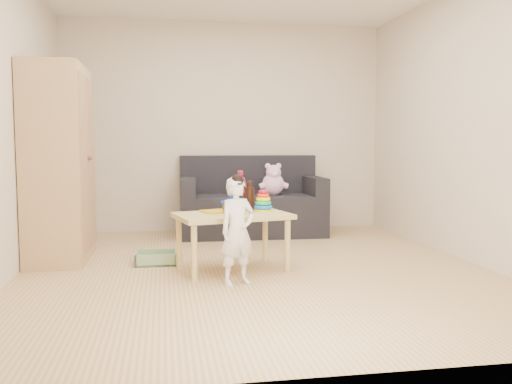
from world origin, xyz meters
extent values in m
plane|color=tan|center=(0.00, 0.00, 0.00)|extent=(4.50, 4.50, 0.00)
plane|color=beige|center=(0.00, 2.25, 1.30)|extent=(4.00, 0.00, 4.00)
plane|color=beige|center=(0.00, -2.25, 1.30)|extent=(4.00, 0.00, 4.00)
plane|color=beige|center=(-2.00, 0.00, 1.30)|extent=(0.00, 4.50, 4.50)
plane|color=beige|center=(2.00, 0.00, 1.30)|extent=(0.00, 4.50, 4.50)
cube|color=tan|center=(-1.74, 0.69, 0.90)|extent=(0.50, 1.00, 1.81)
cube|color=black|center=(0.26, 1.79, 0.24)|extent=(1.72, 0.89, 0.48)
cube|color=tan|center=(-0.20, -0.03, 0.25)|extent=(1.05, 0.79, 0.49)
imported|color=white|center=(-0.22, -0.50, 0.40)|extent=(0.35, 0.30, 0.81)
imported|color=#E12A54|center=(0.11, 1.72, 0.63)|extent=(0.17, 0.14, 0.30)
cylinder|color=yellow|center=(0.09, 0.09, 0.50)|extent=(0.15, 0.15, 0.02)
cylinder|color=silver|center=(0.09, 0.09, 0.59)|extent=(0.02, 0.02, 0.18)
torus|color=blue|center=(0.09, 0.09, 0.53)|extent=(0.16, 0.16, 0.04)
torus|color=green|center=(0.09, 0.09, 0.57)|extent=(0.15, 0.15, 0.04)
torus|color=#FFEA0D|center=(0.09, 0.09, 0.60)|extent=(0.13, 0.13, 0.03)
torus|color=#FF320D|center=(0.09, 0.09, 0.63)|extent=(0.11, 0.11, 0.03)
torus|color=#B50A2E|center=(0.09, 0.09, 0.67)|extent=(0.09, 0.09, 0.03)
cylinder|color=black|center=(-0.02, 0.21, 0.60)|extent=(0.09, 0.09, 0.20)
cylinder|color=black|center=(-0.02, 0.21, 0.71)|extent=(0.04, 0.04, 0.06)
cylinder|color=black|center=(-0.02, 0.21, 0.75)|extent=(0.05, 0.05, 0.02)
cube|color=gold|center=(-0.34, 0.07, 0.50)|extent=(0.28, 0.28, 0.02)
camera|label=1|loc=(-0.78, -4.60, 1.08)|focal=38.00mm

